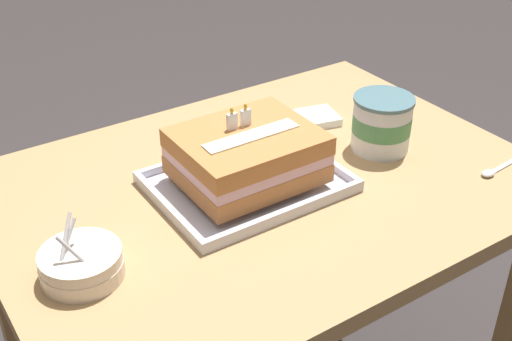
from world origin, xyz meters
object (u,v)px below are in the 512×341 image
(bowl_stack, at_px, (81,264))
(napkin_pile, at_px, (318,118))
(birthday_cake, at_px, (247,155))
(ice_cream_tub, at_px, (382,123))
(serving_spoon_near_tray, at_px, (495,170))
(foil_tray, at_px, (247,184))

(bowl_stack, bearing_deg, napkin_pile, 18.50)
(birthday_cake, xyz_separation_m, ice_cream_tub, (0.32, -0.03, -0.01))
(ice_cream_tub, bearing_deg, birthday_cake, 174.84)
(birthday_cake, bearing_deg, serving_spoon_near_tray, -27.19)
(ice_cream_tub, relative_size, serving_spoon_near_tray, 0.81)
(bowl_stack, xyz_separation_m, napkin_pile, (0.65, 0.22, -0.02))
(bowl_stack, height_order, napkin_pile, bowl_stack)
(foil_tray, bearing_deg, serving_spoon_near_tray, -27.19)
(serving_spoon_near_tray, height_order, napkin_pile, napkin_pile)
(bowl_stack, bearing_deg, ice_cream_tub, 3.86)
(serving_spoon_near_tray, bearing_deg, napkin_pile, 113.75)
(serving_spoon_near_tray, relative_size, napkin_pile, 1.51)
(birthday_cake, xyz_separation_m, bowl_stack, (-0.36, -0.07, -0.05))
(foil_tray, bearing_deg, napkin_pile, 26.53)
(bowl_stack, relative_size, serving_spoon_near_tray, 0.86)
(bowl_stack, xyz_separation_m, ice_cream_tub, (0.68, 0.05, 0.04))
(foil_tray, xyz_separation_m, birthday_cake, (0.00, -0.00, 0.06))
(serving_spoon_near_tray, bearing_deg, bowl_stack, 169.15)
(foil_tray, distance_m, serving_spoon_near_tray, 0.50)
(foil_tray, xyz_separation_m, bowl_stack, (-0.36, -0.07, 0.02))
(foil_tray, xyz_separation_m, napkin_pile, (0.28, 0.14, 0.00))
(ice_cream_tub, xyz_separation_m, napkin_pile, (-0.03, 0.17, -0.05))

